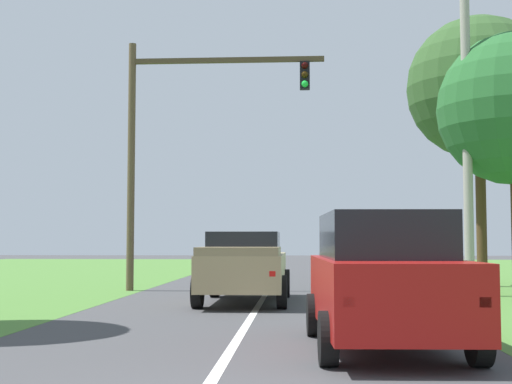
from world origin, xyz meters
TOP-DOWN VIEW (x-y plane):
  - ground_plane at (0.00, 9.51)m, footprint 120.00×120.00m
  - red_suv_near at (2.31, 5.51)m, footprint 2.34×4.83m
  - pickup_truck_lead at (-0.40, 13.19)m, footprint 2.29×5.45m
  - traffic_light at (-2.90, 17.40)m, footprint 6.43×0.40m
  - keep_moving_sign at (4.78, 14.55)m, footprint 0.60×0.09m
  - utility_pole_right at (6.00, 15.79)m, footprint 0.28×0.28m
  - extra_tree_1 at (7.44, 20.10)m, footprint 5.08×5.08m

SIDE VIEW (x-z plane):
  - ground_plane at x=0.00m, z-range 0.00..0.00m
  - pickup_truck_lead at x=-0.40m, z-range 0.04..1.89m
  - red_suv_near at x=2.31m, z-range 0.04..2.09m
  - keep_moving_sign at x=4.78m, z-range 0.34..2.74m
  - utility_pole_right at x=6.00m, z-range 0.00..10.47m
  - traffic_light at x=-2.90m, z-range 1.19..9.30m
  - extra_tree_1 at x=7.44m, z-range 2.25..11.87m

